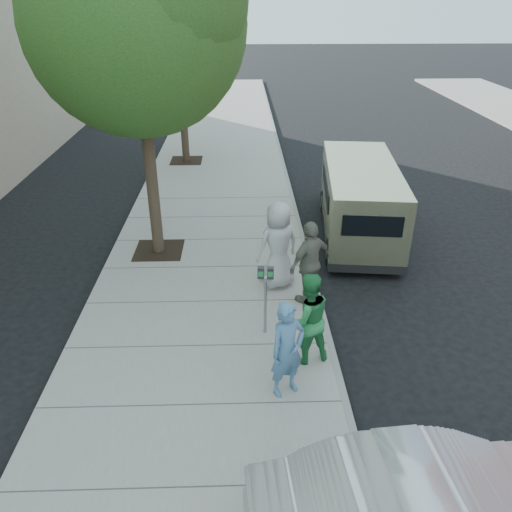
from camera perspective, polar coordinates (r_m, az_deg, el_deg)
name	(u,v)px	position (r m, az deg, el deg)	size (l,w,h in m)	color
ground	(252,306)	(10.74, -0.50, -5.76)	(120.00, 120.00, 0.00)	black
sidewalk	(205,304)	(10.73, -5.87, -5.49)	(5.00, 60.00, 0.15)	gray
curb_face	(319,302)	(10.82, 7.17, -5.25)	(0.12, 60.00, 0.16)	gray
tree_near	(137,15)	(11.53, -13.44, 25.23)	(4.62, 4.60, 7.53)	black
tree_far	(179,27)	(19.07, -8.82, 24.45)	(3.92, 3.80, 6.49)	black
parking_meter	(265,286)	(9.17, 1.09, -3.46)	(0.30, 0.12, 1.43)	gray
van	(359,199)	(13.75, 11.70, 6.42)	(2.32, 5.48, 1.97)	beige
person_officer	(287,350)	(7.98, 3.59, -10.65)	(0.61, 0.40, 1.68)	teal
person_green_shirt	(307,318)	(8.67, 5.88, -7.10)	(0.83, 0.65, 1.71)	#2C8947
person_gray_shirt	(278,245)	(10.75, 2.55, 1.23)	(0.96, 0.63, 1.97)	#AEAEB1
person_striped_polo	(310,263)	(10.25, 6.20, -0.79)	(1.07, 0.45, 1.83)	slate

